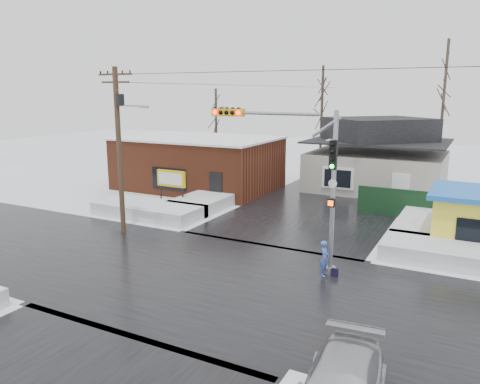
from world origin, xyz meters
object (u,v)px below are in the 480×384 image
at_px(kiosk, 478,218).
at_px(utility_pole, 120,141).
at_px(pedestrian, 324,259).
at_px(marquee_sign, 171,180).
at_px(traffic_signal, 298,168).

bearing_deg(kiosk, utility_pole, -159.56).
height_order(utility_pole, pedestrian, utility_pole).
xyz_separation_m(utility_pole, marquee_sign, (-1.07, 5.99, -3.19)).
height_order(traffic_signal, kiosk, traffic_signal).
bearing_deg(utility_pole, traffic_signal, -2.95).
xyz_separation_m(traffic_signal, pedestrian, (1.42, -0.34, -3.77)).
relative_size(traffic_signal, kiosk, 1.52).
bearing_deg(traffic_signal, pedestrian, -13.30).
xyz_separation_m(traffic_signal, utility_pole, (-10.36, 0.53, 0.57)).
xyz_separation_m(traffic_signal, kiosk, (7.07, 7.03, -3.08)).
xyz_separation_m(utility_pole, kiosk, (17.43, 6.49, -3.65)).
bearing_deg(traffic_signal, marquee_sign, 150.28).
bearing_deg(kiosk, traffic_signal, -135.16).
bearing_deg(pedestrian, marquee_sign, 51.64).
height_order(traffic_signal, pedestrian, traffic_signal).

